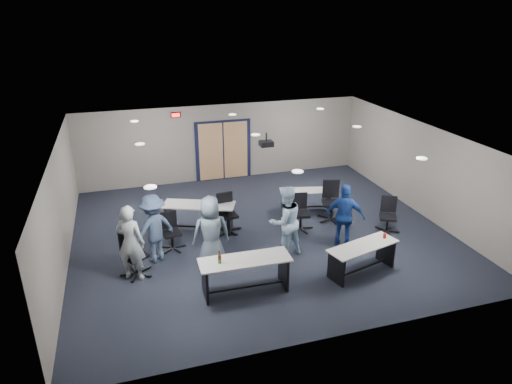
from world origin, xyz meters
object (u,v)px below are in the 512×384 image
object	(u,v)px
person_back	(153,229)
table_back_right	(306,196)
table_front_left	(245,269)
chair_back_b	(228,214)
chair_loose_right	(388,216)
person_gray	(131,243)
chair_loose_left	(135,254)
table_front_right	(363,254)
person_lightblue	(285,221)
person_plaid	(211,233)
person_navy	(345,216)
chair_back_d	(332,202)
chair_back_c	(301,213)
chair_back_a	(172,232)
table_back_left	(199,213)

from	to	relation	value
person_back	table_back_right	bearing A→B (deg)	172.48
table_front_left	chair_back_b	bearing A→B (deg)	85.08
table_front_left	table_back_right	distance (m)	4.70
chair_loose_right	person_gray	xyz separation A→B (m)	(-6.84, -0.31, 0.41)
chair_loose_left	person_back	size ratio (longest dim) A/B	0.63
chair_loose_right	person_back	xyz separation A→B (m)	(-6.28, 0.35, 0.37)
table_front_right	table_back_right	size ratio (longest dim) A/B	1.13
table_front_left	chair_loose_right	xyz separation A→B (m)	(4.53, 1.57, -0.06)
chair_back_b	person_gray	world-z (taller)	person_gray
chair_loose_left	person_lightblue	bearing A→B (deg)	-34.12
person_gray	person_back	bearing A→B (deg)	-102.56
chair_back_b	person_plaid	xyz separation A→B (m)	(-0.80, -1.68, 0.36)
person_gray	person_navy	distance (m)	5.30
table_front_right	chair_back_b	xyz separation A→B (m)	(-2.52, 2.94, 0.05)
table_front_left	chair_loose_right	bearing A→B (deg)	20.54
table_back_right	chair_back_d	size ratio (longest dim) A/B	1.42
chair_loose_right	person_back	distance (m)	6.30
chair_back_c	person_back	distance (m)	4.10
person_gray	person_navy	size ratio (longest dim) A/B	1.06
table_back_right	person_lightblue	world-z (taller)	person_lightblue
chair_loose_left	chair_loose_right	size ratio (longest dim) A/B	1.09
chair_back_b	chair_loose_right	distance (m)	4.42
table_back_right	chair_loose_right	world-z (taller)	chair_loose_right
table_back_right	person_navy	size ratio (longest dim) A/B	0.96
table_front_right	chair_loose_right	xyz separation A→B (m)	(1.69, 1.62, 0.01)
chair_back_b	person_plaid	size ratio (longest dim) A/B	0.60
chair_loose_left	person_lightblue	world-z (taller)	person_lightblue
chair_back_b	person_gray	xyz separation A→B (m)	(-2.63, -1.62, 0.37)
table_front_right	person_lightblue	world-z (taller)	person_lightblue
table_front_right	person_gray	bearing A→B (deg)	150.74
chair_back_c	chair_loose_right	size ratio (longest dim) A/B	1.02
person_gray	person_lightblue	bearing A→B (deg)	-151.77
chair_loose_left	person_navy	world-z (taller)	person_navy
table_front_left	person_gray	size ratio (longest dim) A/B	1.09
table_front_left	person_lightblue	bearing A→B (deg)	43.82
person_lightblue	person_back	world-z (taller)	person_lightblue
person_lightblue	person_gray	bearing A→B (deg)	-11.47
chair_back_c	chair_loose_left	world-z (taller)	chair_loose_left
table_front_left	person_back	size ratio (longest dim) A/B	1.15
chair_loose_right	person_back	world-z (taller)	person_back
chair_back_a	person_back	xyz separation A→B (m)	(-0.46, -0.43, 0.38)
chair_loose_left	chair_loose_right	xyz separation A→B (m)	(6.78, 0.20, -0.04)
table_back_left	chair_back_a	distance (m)	1.21
table_back_right	person_back	distance (m)	5.03
table_back_left	chair_back_c	xyz separation A→B (m)	(2.72, -0.76, -0.03)
chair_loose_left	person_navy	size ratio (longest dim) A/B	0.63
table_front_right	person_gray	size ratio (longest dim) A/B	1.02
table_front_left	chair_loose_left	xyz separation A→B (m)	(-2.24, 1.37, -0.01)
person_navy	chair_back_c	bearing A→B (deg)	-30.11
table_back_right	chair_back_d	bearing A→B (deg)	-51.24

